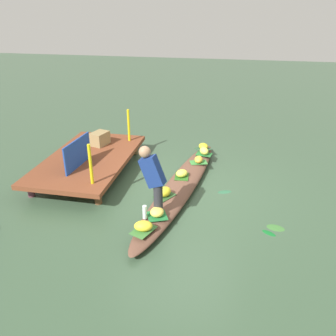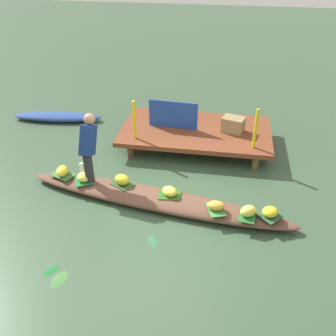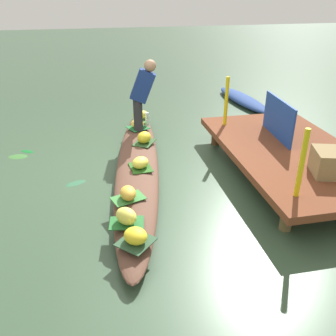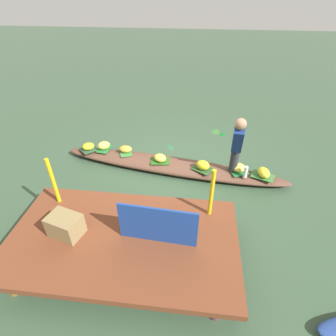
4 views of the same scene
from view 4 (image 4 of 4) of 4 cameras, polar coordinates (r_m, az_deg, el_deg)
canal_water at (r=5.66m, az=0.71°, el=-0.35°), size 40.00×40.00×0.00m
dock_platform at (r=3.90m, az=-9.66°, el=-14.95°), size 3.20×1.80×0.39m
vendor_boat at (r=5.60m, az=0.72°, el=0.53°), size 4.84×1.33×0.21m
leaf_mat_0 at (r=5.43m, az=14.83°, el=-0.58°), size 0.44×0.44×0.01m
banana_bunch_0 at (r=5.39m, az=14.96°, el=0.09°), size 0.27×0.25×0.16m
leaf_mat_1 at (r=6.20m, az=-16.67°, el=3.89°), size 0.46×0.46×0.01m
banana_bunch_1 at (r=6.16m, az=-16.78°, el=4.47°), size 0.34×0.32×0.15m
leaf_mat_2 at (r=6.12m, az=-13.50°, el=4.03°), size 0.30×0.41×0.01m
banana_bunch_2 at (r=6.07m, az=-13.62°, el=4.74°), size 0.33×0.31×0.18m
leaf_mat_3 at (r=5.54m, az=-1.70°, el=1.54°), size 0.40×0.32×0.01m
banana_bunch_3 at (r=5.50m, az=-1.72°, el=2.18°), size 0.34×0.33×0.15m
leaf_mat_4 at (r=5.35m, az=7.43°, el=-0.18°), size 0.48×0.44×0.01m
banana_bunch_4 at (r=5.30m, az=7.50°, el=0.61°), size 0.34×0.32×0.18m
leaf_mat_5 at (r=5.91m, az=-9.05°, el=3.43°), size 0.36×0.45×0.01m
banana_bunch_5 at (r=5.87m, az=-9.12°, el=4.03°), size 0.28×0.20×0.15m
leaf_mat_6 at (r=5.44m, az=19.71°, el=-1.62°), size 0.49×0.41×0.01m
banana_bunch_6 at (r=5.39m, az=19.88°, el=-0.92°), size 0.27×0.34×0.17m
vendor_person at (r=4.97m, az=14.69°, el=5.36°), size 0.25×0.47×1.23m
water_bottle at (r=5.23m, az=16.34°, el=-0.84°), size 0.07×0.07×0.24m
market_banner at (r=3.55m, az=-2.25°, el=-12.20°), size 1.06×0.10×0.60m
railing_post_west at (r=3.89m, az=9.34°, el=-5.35°), size 0.06×0.06×0.81m
railing_post_east at (r=4.41m, az=-23.46°, el=-2.63°), size 0.06×0.06×0.81m
produce_crate at (r=3.99m, az=-21.22°, el=-11.46°), size 0.51×0.43×0.32m
drifting_plant_0 at (r=6.42m, az=0.44°, el=4.48°), size 0.25×0.33×0.01m
drifting_plant_1 at (r=7.15m, az=11.65°, el=7.13°), size 0.23×0.27×0.01m
drifting_plant_2 at (r=7.24m, az=10.16°, el=7.71°), size 0.26×0.35×0.01m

